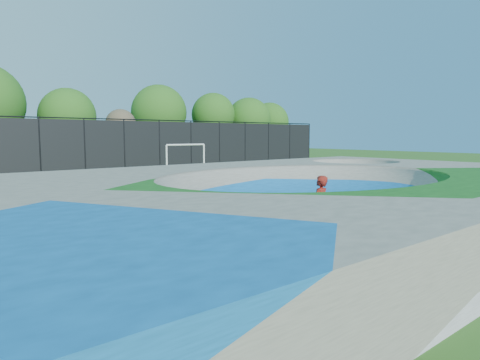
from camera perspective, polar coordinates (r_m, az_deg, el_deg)
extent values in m
plane|color=#265116|center=(14.80, 9.16, -5.03)|extent=(120.00, 120.00, 0.00)
cube|color=gray|center=(14.68, 9.21, -2.16)|extent=(22.00, 14.00, 1.50)
imported|color=red|center=(11.97, 10.59, -3.50)|extent=(0.70, 0.55, 1.71)
cube|color=black|center=(12.14, 10.52, -7.38)|extent=(0.80, 0.51, 0.05)
cylinder|color=white|center=(30.55, -9.75, 2.63)|extent=(0.12, 0.12, 2.13)
cylinder|color=white|center=(32.25, -4.83, 2.87)|extent=(0.12, 0.12, 2.13)
cylinder|color=white|center=(31.33, -7.25, 4.70)|extent=(3.19, 0.12, 0.12)
cylinder|color=black|center=(31.57, -25.14, 3.96)|extent=(0.09, 0.09, 4.00)
cylinder|color=black|center=(32.45, -20.00, 4.21)|extent=(0.09, 0.09, 4.00)
cylinder|color=black|center=(33.59, -15.17, 4.41)|extent=(0.09, 0.09, 4.00)
cylinder|color=black|center=(34.94, -10.68, 4.56)|extent=(0.09, 0.09, 4.00)
cylinder|color=black|center=(36.49, -6.54, 4.69)|extent=(0.09, 0.09, 4.00)
cylinder|color=black|center=(38.22, -2.76, 4.78)|extent=(0.09, 0.09, 4.00)
cylinder|color=black|center=(40.09, 0.68, 4.84)|extent=(0.09, 0.09, 4.00)
cylinder|color=black|center=(42.10, 3.80, 4.88)|extent=(0.09, 0.09, 4.00)
cylinder|color=black|center=(44.21, 6.63, 4.91)|extent=(0.09, 0.09, 4.00)
cylinder|color=black|center=(46.43, 9.20, 4.92)|extent=(0.09, 0.09, 4.00)
cube|color=black|center=(32.45, -20.00, 4.21)|extent=(48.00, 0.03, 3.80)
cylinder|color=black|center=(32.47, -20.12, 7.73)|extent=(48.00, 0.08, 0.08)
cylinder|color=#443422|center=(36.22, -21.83, 3.23)|extent=(0.44, 0.44, 2.67)
sphere|color=#255917|center=(36.22, -22.01, 7.91)|extent=(4.33, 4.33, 4.33)
cylinder|color=#443422|center=(38.41, -15.52, 3.56)|extent=(0.44, 0.44, 2.65)
sphere|color=brown|center=(38.39, -15.63, 7.17)|extent=(2.60, 2.60, 2.60)
cylinder|color=#443422|center=(41.95, -10.65, 4.10)|extent=(0.44, 0.44, 3.00)
sphere|color=#255917|center=(41.99, -10.75, 8.84)|extent=(5.25, 5.25, 5.25)
cylinder|color=#443422|center=(44.07, -3.55, 4.43)|extent=(0.44, 0.44, 3.23)
sphere|color=#255917|center=(44.10, -3.58, 8.68)|extent=(4.41, 4.41, 4.41)
cylinder|color=#443422|center=(46.11, 1.17, 4.18)|extent=(0.44, 0.44, 2.70)
sphere|color=#255917|center=(46.12, 1.18, 8.04)|extent=(4.69, 4.69, 4.69)
cylinder|color=#443422|center=(50.54, 3.90, 4.29)|extent=(0.44, 0.44, 2.63)
sphere|color=#255917|center=(50.54, 3.92, 7.71)|extent=(4.55, 4.55, 4.55)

